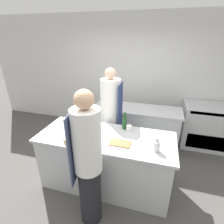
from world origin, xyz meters
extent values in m
plane|color=#4C4947|center=(0.00, 0.00, 0.00)|extent=(16.00, 16.00, 0.00)
cube|color=silver|center=(0.00, 2.13, 1.40)|extent=(8.00, 0.06, 2.80)
cube|color=#B7BABC|center=(0.00, 0.00, 0.43)|extent=(1.98, 0.81, 0.86)
cube|color=#B7BABC|center=(0.00, 0.00, 0.88)|extent=(2.06, 0.84, 0.04)
cube|color=#B7BABC|center=(0.29, 1.24, 0.43)|extent=(1.75, 0.60, 0.86)
cube|color=#B7BABC|center=(0.29, 1.24, 0.88)|extent=(1.82, 0.63, 0.04)
cube|color=#B7BABC|center=(1.76, 1.71, 0.47)|extent=(0.99, 0.75, 0.94)
cube|color=black|center=(1.76, 1.34, 0.26)|extent=(0.79, 0.01, 0.33)
cube|color=black|center=(1.76, 1.34, 0.90)|extent=(0.84, 0.01, 0.06)
cylinder|color=black|center=(0.00, -0.66, 0.42)|extent=(0.28, 0.28, 0.84)
cylinder|color=silver|center=(0.00, -0.66, 1.22)|extent=(0.33, 0.33, 0.77)
cube|color=#4C567F|center=(-0.17, -0.69, 1.11)|extent=(0.07, 0.31, 0.88)
sphere|color=tan|center=(0.00, -0.66, 1.71)|extent=(0.21, 0.21, 0.21)
cylinder|color=black|center=(-0.12, 0.67, 0.42)|extent=(0.30, 0.30, 0.83)
cylinder|color=white|center=(-0.12, 0.67, 1.22)|extent=(0.36, 0.36, 0.78)
cube|color=navy|center=(0.06, 0.68, 1.11)|extent=(0.02, 0.34, 0.89)
sphere|color=beige|center=(-0.12, 0.67, 1.71)|extent=(0.19, 0.19, 0.19)
cylinder|color=silver|center=(0.75, -0.17, 0.97)|extent=(0.09, 0.09, 0.14)
cylinder|color=silver|center=(0.75, -0.17, 1.07)|extent=(0.04, 0.04, 0.05)
cylinder|color=#2D5175|center=(-0.57, 0.15, 1.01)|extent=(0.08, 0.08, 0.22)
cylinder|color=#2D5175|center=(-0.57, 0.15, 1.16)|extent=(0.04, 0.04, 0.08)
cylinder|color=#19471E|center=(0.22, 0.31, 1.01)|extent=(0.07, 0.07, 0.20)
cylinder|color=#19471E|center=(0.22, 0.31, 1.15)|extent=(0.03, 0.03, 0.08)
cylinder|color=white|center=(-0.36, 0.12, 0.94)|extent=(0.18, 0.18, 0.08)
cylinder|color=tan|center=(-0.44, -0.28, 0.94)|extent=(0.19, 0.19, 0.07)
cylinder|color=white|center=(0.31, 0.27, 0.95)|extent=(0.09, 0.09, 0.09)
cube|color=olive|center=(0.26, -0.13, 0.91)|extent=(0.29, 0.18, 0.01)
camera|label=1|loc=(0.72, -2.15, 2.29)|focal=28.00mm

